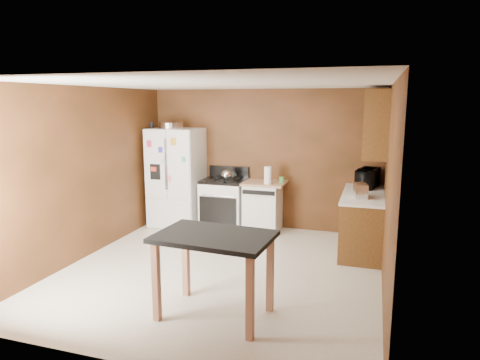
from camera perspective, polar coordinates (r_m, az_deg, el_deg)
The scene contains 18 objects.
floor at distance 5.99m, azimuth -2.56°, elevation -11.94°, with size 4.50×4.50×0.00m, color silver.
ceiling at distance 5.55m, azimuth -2.77°, elevation 12.70°, with size 4.50×4.50×0.00m, color white.
wall_back at distance 7.76m, azimuth 3.10°, elevation 2.78°, with size 4.20×4.20×0.00m, color brown.
wall_front at distance 3.67m, azimuth -14.99°, elevation -6.21°, with size 4.20×4.20×0.00m, color brown.
wall_left at distance 6.65m, azimuth -19.89°, elevation 0.90°, with size 4.50×4.50×0.00m, color brown.
wall_right at distance 5.30m, azimuth 19.16°, elevation -1.35°, with size 4.50×4.50×0.00m, color brown.
roasting_pan at distance 7.87m, azimuth -9.16°, elevation 7.20°, with size 0.44×0.44×0.11m, color silver.
pen_cup at distance 8.01m, azimuth -11.72°, elevation 7.18°, with size 0.07×0.07×0.11m, color black.
kettle at distance 7.57m, azimuth -1.82°, elevation 0.65°, with size 0.19×0.19×0.19m, color silver.
paper_towel at distance 7.31m, azimuth 3.73°, elevation 0.63°, with size 0.13×0.13×0.30m, color white.
green_canister at distance 7.47m, azimuth 5.58°, elevation 0.04°, with size 0.09×0.09×0.10m, color green.
toaster at distance 6.45m, azimuth 15.76°, elevation -1.38°, with size 0.18×0.28×0.21m, color silver.
microwave at distance 7.24m, azimuth 16.65°, elevation 0.14°, with size 0.51×0.35×0.28m, color black.
refrigerator at distance 7.99m, azimuth -8.46°, elevation 0.37°, with size 0.90×0.80×1.80m.
gas_range at distance 7.78m, azimuth -2.13°, elevation -3.09°, with size 0.76×0.68×1.10m.
dishwasher at distance 7.60m, azimuth 3.05°, elevation -3.50°, with size 0.78×0.63×0.89m.
right_cabinets at distance 6.82m, azimuth 16.52°, elevation -1.62°, with size 0.63×1.58×2.45m.
island at distance 4.56m, azimuth -3.46°, elevation -8.95°, with size 1.26×0.88×0.91m.
Camera 1 is at (1.93, -5.20, 2.28)m, focal length 32.00 mm.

